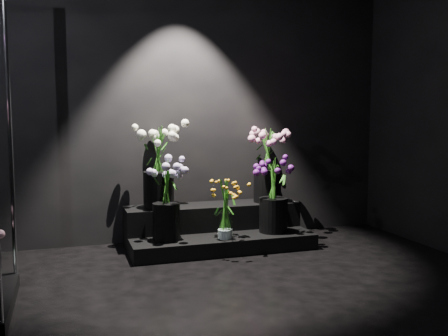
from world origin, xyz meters
name	(u,v)px	position (x,y,z in m)	size (l,w,h in m)	color
floor	(268,318)	(0.00, 0.00, 0.00)	(4.00, 4.00, 0.00)	black
wall_back	(186,91)	(0.00, 2.00, 1.40)	(4.00, 4.00, 0.00)	black
display_riser	(216,229)	(0.19, 1.68, 0.15)	(1.61, 0.72, 0.36)	black
bouquet_orange_bells	(225,208)	(0.17, 1.36, 0.40)	(0.30, 0.30, 0.51)	white
bouquet_lilac	(166,194)	(-0.31, 1.46, 0.52)	(0.41, 0.41, 0.67)	black
bouquet_purple	(274,191)	(0.66, 1.46, 0.51)	(0.44, 0.44, 0.67)	black
bouquet_cream_roses	(158,160)	(-0.32, 1.75, 0.78)	(0.42, 0.42, 0.74)	black
bouquet_pink_roses	(268,161)	(0.72, 1.74, 0.75)	(0.50, 0.50, 0.69)	black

